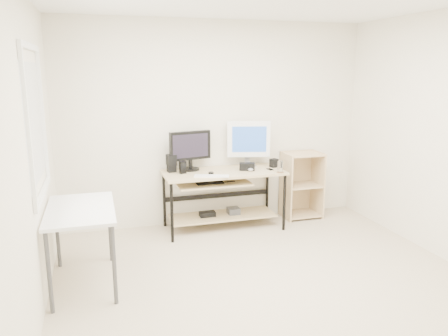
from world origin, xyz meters
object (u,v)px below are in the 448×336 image
object	(u,v)px
black_monitor	(190,148)
audio_controller	(183,167)
desk	(221,188)
white_imac	(249,140)
shelf_unit	(300,184)
side_table	(81,216)

from	to	relation	value
black_monitor	audio_controller	bearing A→B (deg)	-141.15
desk	white_imac	world-z (taller)	white_imac
desk	audio_controller	xyz separation A→B (m)	(-0.49, 0.01, 0.29)
shelf_unit	audio_controller	distance (m)	1.71
desk	shelf_unit	xyz separation A→B (m)	(1.18, 0.16, -0.09)
desk	black_monitor	xyz separation A→B (m)	(-0.36, 0.17, 0.49)
side_table	black_monitor	bearing A→B (deg)	43.45
desk	white_imac	distance (m)	0.72
black_monitor	audio_controller	world-z (taller)	black_monitor
shelf_unit	audio_controller	xyz separation A→B (m)	(-1.66, -0.15, 0.37)
black_monitor	white_imac	xyz separation A→B (m)	(0.77, 0.01, 0.06)
desk	audio_controller	bearing A→B (deg)	178.55
audio_controller	shelf_unit	bearing A→B (deg)	-15.64
white_imac	audio_controller	distance (m)	0.96
shelf_unit	audio_controller	world-z (taller)	audio_controller
audio_controller	desk	bearing A→B (deg)	-22.19
white_imac	black_monitor	bearing A→B (deg)	-166.23
side_table	white_imac	xyz separation A→B (m)	(2.07, 1.24, 0.42)
white_imac	shelf_unit	bearing A→B (deg)	12.23
side_table	white_imac	world-z (taller)	white_imac
side_table	shelf_unit	bearing A→B (deg)	23.33
side_table	black_monitor	world-z (taller)	black_monitor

